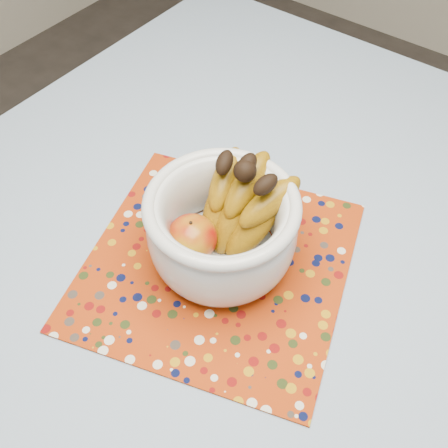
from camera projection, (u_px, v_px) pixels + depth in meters
name	position (u px, v px, depth m)	size (l,w,h in m)	color
table	(275.00, 286.00, 0.92)	(1.20, 1.20, 0.75)	brown
tablecloth	(279.00, 260.00, 0.86)	(1.32, 1.32, 0.01)	#6282A3
placemat	(217.00, 264.00, 0.85)	(0.41, 0.41, 0.00)	#972C08
fruit_bowl	(228.00, 220.00, 0.79)	(0.23, 0.25, 0.18)	silver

